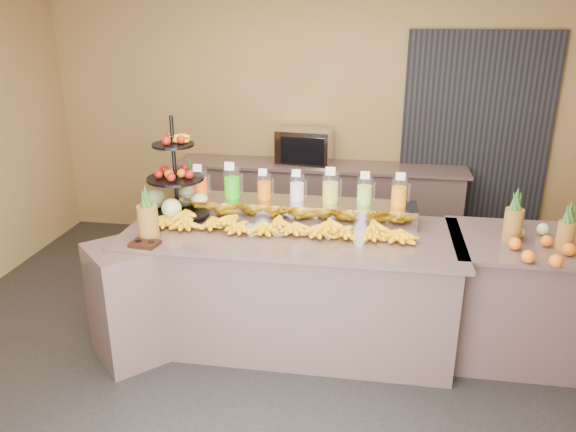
% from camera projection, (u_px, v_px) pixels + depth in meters
% --- Properties ---
extents(ground, '(6.00, 6.00, 0.00)m').
position_uv_depth(ground, '(286.00, 361.00, 4.23)').
color(ground, black).
rests_on(ground, ground).
extents(room_envelope, '(6.04, 5.02, 2.82)m').
position_uv_depth(room_envelope, '(326.00, 95.00, 4.28)').
color(room_envelope, olive).
rests_on(room_envelope, ground).
extents(buffet_counter, '(2.75, 1.25, 0.93)m').
position_uv_depth(buffet_counter, '(276.00, 288.00, 4.33)').
color(buffet_counter, '#8C6865').
rests_on(buffet_counter, ground).
extents(right_counter, '(1.08, 0.88, 0.93)m').
position_uv_depth(right_counter, '(519.00, 298.00, 4.19)').
color(right_counter, '#8C6865').
rests_on(right_counter, ground).
extents(back_ledge, '(3.10, 0.55, 0.93)m').
position_uv_depth(back_ledge, '(319.00, 205.00, 6.15)').
color(back_ledge, '#8C6865').
rests_on(back_ledge, ground).
extents(pitcher_tray, '(1.85, 0.30, 0.15)m').
position_uv_depth(pitcher_tray, '(297.00, 210.00, 4.42)').
color(pitcher_tray, gray).
rests_on(pitcher_tray, buffet_counter).
extents(juice_pitcher_orange_a, '(0.12, 0.12, 0.29)m').
position_uv_depth(juice_pitcher_orange_a, '(200.00, 184.00, 4.47)').
color(juice_pitcher_orange_a, silver).
rests_on(juice_pitcher_orange_a, pitcher_tray).
extents(juice_pitcher_green, '(0.13, 0.14, 0.32)m').
position_uv_depth(juice_pitcher_green, '(232.00, 185.00, 4.43)').
color(juice_pitcher_green, silver).
rests_on(juice_pitcher_green, pitcher_tray).
extents(juice_pitcher_orange_b, '(0.11, 0.12, 0.27)m').
position_uv_depth(juice_pitcher_orange_b, '(264.00, 188.00, 4.40)').
color(juice_pitcher_orange_b, silver).
rests_on(juice_pitcher_orange_b, pitcher_tray).
extents(juice_pitcher_milk, '(0.11, 0.12, 0.28)m').
position_uv_depth(juice_pitcher_milk, '(297.00, 189.00, 4.36)').
color(juice_pitcher_milk, silver).
rests_on(juice_pitcher_milk, pitcher_tray).
extents(juice_pitcher_lemon, '(0.13, 0.13, 0.31)m').
position_uv_depth(juice_pitcher_lemon, '(330.00, 190.00, 4.32)').
color(juice_pitcher_lemon, silver).
rests_on(juice_pitcher_lemon, pitcher_tray).
extents(juice_pitcher_lime, '(0.12, 0.12, 0.29)m').
position_uv_depth(juice_pitcher_lime, '(364.00, 192.00, 4.28)').
color(juice_pitcher_lime, silver).
rests_on(juice_pitcher_lime, pitcher_tray).
extents(juice_pitcher_orange_c, '(0.12, 0.12, 0.29)m').
position_uv_depth(juice_pitcher_orange_c, '(399.00, 194.00, 4.24)').
color(juice_pitcher_orange_c, silver).
rests_on(juice_pitcher_orange_c, pitcher_tray).
extents(banana_heap, '(2.01, 0.18, 0.17)m').
position_uv_depth(banana_heap, '(278.00, 223.00, 4.16)').
color(banana_heap, yellow).
rests_on(banana_heap, buffet_counter).
extents(fruit_stand, '(0.70, 0.70, 0.81)m').
position_uv_depth(fruit_stand, '(181.00, 192.00, 4.42)').
color(fruit_stand, black).
rests_on(fruit_stand, buffet_counter).
extents(condiment_caddy, '(0.21, 0.17, 0.03)m').
position_uv_depth(condiment_caddy, '(145.00, 244.00, 3.93)').
color(condiment_caddy, black).
rests_on(condiment_caddy, buffet_counter).
extents(pineapple_left_a, '(0.15, 0.15, 0.41)m').
position_uv_depth(pineapple_left_a, '(148.00, 219.00, 4.00)').
color(pineapple_left_a, brown).
rests_on(pineapple_left_a, buffet_counter).
extents(pineapple_left_b, '(0.14, 0.14, 0.41)m').
position_uv_depth(pineapple_left_b, '(191.00, 187.00, 4.71)').
color(pineapple_left_b, brown).
rests_on(pineapple_left_b, buffet_counter).
extents(right_fruit_pile, '(0.45, 0.43, 0.24)m').
position_uv_depth(right_fruit_pile, '(539.00, 240.00, 3.84)').
color(right_fruit_pile, brown).
rests_on(right_fruit_pile, right_counter).
extents(oven_warmer, '(0.59, 0.44, 0.37)m').
position_uv_depth(oven_warmer, '(305.00, 147.00, 5.95)').
color(oven_warmer, gray).
rests_on(oven_warmer, back_ledge).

